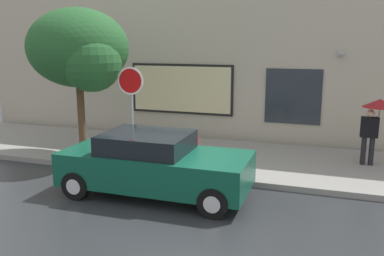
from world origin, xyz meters
The scene contains 8 objects.
ground_plane centered at (0.00, 0.00, 0.00)m, with size 60.00×60.00×0.00m, color #282B2D.
sidewalk centered at (0.00, 3.00, 0.07)m, with size 20.00×4.00×0.15m, color gray.
building_facade centered at (-0.01, 5.50, 3.48)m, with size 20.00×0.67×7.00m.
parked_car centered at (-0.60, -0.14, 0.72)m, with size 4.30×1.90×1.44m.
fire_hydrant centered at (-0.39, 2.19, 0.54)m, with size 0.30×0.44×0.79m.
pedestrian_with_umbrella centered at (4.33, 3.40, 1.59)m, with size 0.92×0.92×1.83m.
street_tree centered at (-3.78, 1.95, 3.21)m, with size 3.05×2.59×4.29m.
stop_sign centered at (-2.04, 1.63, 2.03)m, with size 0.76×0.10×2.66m.
Camera 1 is at (3.11, -8.53, 3.54)m, focal length 38.82 mm.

